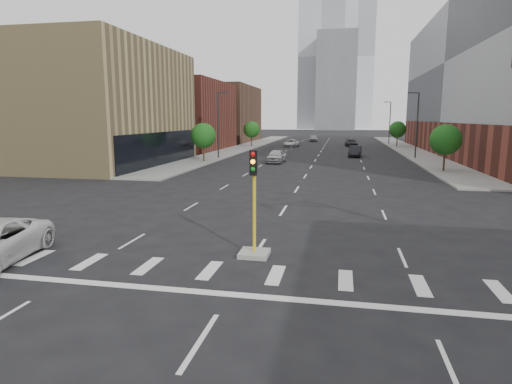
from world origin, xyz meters
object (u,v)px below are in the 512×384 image
(car_deep_right, at_px, (351,143))
(car_mid_right, at_px, (355,151))
(car_near_left, at_px, (276,156))
(car_distant, at_px, (314,138))
(car_far_left, at_px, (292,143))
(median_traffic_signal, at_px, (254,233))

(car_deep_right, bearing_deg, car_mid_right, -95.58)
(car_near_left, height_order, car_mid_right, car_near_left)
(car_mid_right, xyz_separation_m, car_deep_right, (-0.13, 22.77, -0.05))
(car_distant, bearing_deg, car_deep_right, -66.71)
(car_near_left, xyz_separation_m, car_distant, (1.43, 50.29, -0.05))
(car_far_left, distance_m, car_distant, 19.72)
(car_near_left, distance_m, car_mid_right, 14.62)
(median_traffic_signal, height_order, car_near_left, median_traffic_signal)
(median_traffic_signal, bearing_deg, car_near_left, 97.22)
(median_traffic_signal, distance_m, car_near_left, 37.37)
(car_deep_right, bearing_deg, car_distant, 110.78)
(car_mid_right, relative_size, car_distant, 1.05)
(car_near_left, bearing_deg, car_distant, 91.59)
(car_mid_right, xyz_separation_m, car_distant, (-8.65, 39.71, -0.01))
(car_near_left, height_order, car_deep_right, car_near_left)
(median_traffic_signal, bearing_deg, car_mid_right, 83.56)
(car_far_left, height_order, car_distant, car_distant)
(car_near_left, distance_m, car_far_left, 30.85)
(car_mid_right, distance_m, car_deep_right, 22.77)
(car_deep_right, bearing_deg, car_near_left, -112.52)
(car_near_left, distance_m, car_deep_right, 34.81)
(car_near_left, bearing_deg, car_deep_right, 76.61)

